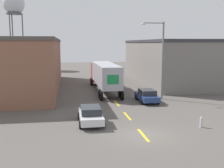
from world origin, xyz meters
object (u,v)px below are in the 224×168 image
(semi_truck, at_px, (104,74))
(parked_car_right_mid, at_px, (147,95))
(water_tower, at_px, (14,5))
(parked_car_left_near, at_px, (91,115))
(fire_hydrant, at_px, (201,122))
(street_lamp, at_px, (160,55))

(semi_truck, relative_size, parked_car_right_mid, 3.38)
(water_tower, bearing_deg, parked_car_left_near, -74.59)
(parked_car_right_mid, relative_size, fire_hydrant, 5.17)
(fire_hydrant, bearing_deg, street_lamp, 87.99)
(parked_car_left_near, bearing_deg, water_tower, 105.41)
(parked_car_right_mid, xyz_separation_m, street_lamp, (1.92, 1.31, 4.45))
(parked_car_left_near, bearing_deg, semi_truck, 78.53)
(parked_car_left_near, relative_size, water_tower, 0.23)
(parked_car_right_mid, bearing_deg, parked_car_left_near, -132.55)
(water_tower, bearing_deg, fire_hydrant, -67.53)
(parked_car_left_near, bearing_deg, parked_car_right_mid, 47.45)
(semi_truck, relative_size, parked_car_left_near, 3.38)
(parked_car_right_mid, relative_size, street_lamp, 0.49)
(street_lamp, distance_m, fire_hydrant, 12.37)
(water_tower, xyz_separation_m, fire_hydrant, (23.49, -56.79, -15.91))
(parked_car_left_near, height_order, water_tower, water_tower)
(parked_car_right_mid, distance_m, fire_hydrant, 10.22)
(semi_truck, bearing_deg, parked_car_right_mid, -65.17)
(parked_car_right_mid, height_order, street_lamp, street_lamp)
(semi_truck, distance_m, water_tower, 44.86)
(semi_truck, distance_m, fire_hydrant, 19.08)
(water_tower, xyz_separation_m, street_lamp, (23.89, -45.38, -11.14))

